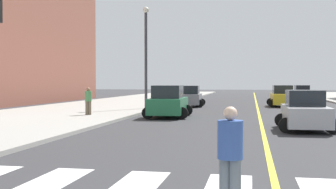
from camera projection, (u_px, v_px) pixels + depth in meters
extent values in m
cube|color=#9E9B93|center=(47.00, 116.00, 25.42)|extent=(10.00, 120.00, 0.15)
cube|color=yellow|center=(256.00, 103.00, 42.76)|extent=(0.16, 80.00, 0.01)
cube|color=gold|center=(283.00, 99.00, 35.93)|extent=(1.88, 3.98, 0.84)
cube|color=#1E2328|center=(282.00, 90.00, 36.14)|extent=(1.55, 2.00, 0.71)
cylinder|color=black|center=(272.00, 103.00, 34.89)|extent=(0.64, 0.22, 0.64)
cylinder|color=black|center=(296.00, 104.00, 34.59)|extent=(0.64, 0.22, 0.64)
cylinder|color=black|center=(270.00, 102.00, 37.30)|extent=(0.64, 0.22, 0.64)
cylinder|color=black|center=(292.00, 102.00, 37.00)|extent=(0.64, 0.22, 0.64)
cube|color=#B7B7BC|center=(305.00, 116.00, 18.41)|extent=(1.76, 3.81, 0.81)
cube|color=#1E2328|center=(305.00, 98.00, 18.61)|extent=(1.47, 1.91, 0.69)
cylinder|color=black|center=(286.00, 125.00, 17.42)|extent=(0.62, 0.21, 0.61)
cylinder|color=black|center=(332.00, 126.00, 17.11)|extent=(0.62, 0.21, 0.61)
cylinder|color=black|center=(281.00, 120.00, 19.73)|extent=(0.62, 0.21, 0.61)
cylinder|color=black|center=(322.00, 121.00, 19.42)|extent=(0.62, 0.21, 0.61)
cube|color=black|center=(302.00, 95.00, 47.23)|extent=(1.78, 3.78, 0.80)
cube|color=#1E2328|center=(302.00, 88.00, 47.43)|extent=(1.47, 1.90, 0.68)
cylinder|color=black|center=(295.00, 98.00, 46.24)|extent=(0.61, 0.21, 0.61)
cylinder|color=black|center=(312.00, 98.00, 45.95)|extent=(0.61, 0.21, 0.61)
cylinder|color=black|center=(293.00, 97.00, 48.53)|extent=(0.61, 0.21, 0.61)
cylinder|color=black|center=(309.00, 98.00, 48.24)|extent=(0.61, 0.21, 0.61)
cube|color=#236B42|center=(168.00, 106.00, 25.17)|extent=(2.03, 4.20, 0.88)
cube|color=#1E2328|center=(168.00, 92.00, 24.90)|extent=(1.65, 2.12, 0.75)
cylinder|color=black|center=(187.00, 110.00, 26.30)|extent=(0.68, 0.24, 0.67)
cylinder|color=black|center=(156.00, 110.00, 26.59)|extent=(0.68, 0.24, 0.67)
cylinder|color=black|center=(182.00, 113.00, 23.77)|extent=(0.68, 0.24, 0.67)
cylinder|color=black|center=(148.00, 113.00, 24.06)|extent=(0.68, 0.24, 0.67)
cube|color=slate|center=(190.00, 99.00, 35.96)|extent=(1.93, 3.95, 0.83)
cube|color=#1E2328|center=(190.00, 90.00, 35.71)|extent=(1.57, 2.00, 0.70)
cylinder|color=black|center=(202.00, 102.00, 37.03)|extent=(0.64, 0.23, 0.63)
cylinder|color=black|center=(181.00, 102.00, 37.28)|extent=(0.64, 0.23, 0.63)
cylinder|color=black|center=(200.00, 104.00, 34.65)|extent=(0.64, 0.23, 0.63)
cylinder|color=black|center=(178.00, 103.00, 34.90)|extent=(0.64, 0.23, 0.63)
cylinder|color=slate|center=(235.00, 185.00, 6.94)|extent=(0.19, 0.19, 0.82)
cylinder|color=slate|center=(225.00, 184.00, 7.02)|extent=(0.19, 0.19, 0.82)
cylinder|color=#335199|center=(230.00, 140.00, 6.96)|extent=(0.41, 0.41, 0.62)
sphere|color=beige|center=(230.00, 113.00, 6.94)|extent=(0.22, 0.22, 0.22)
cylinder|color=brown|center=(90.00, 108.00, 25.04)|extent=(0.18, 0.18, 0.78)
cylinder|color=brown|center=(87.00, 108.00, 25.04)|extent=(0.18, 0.18, 0.78)
cylinder|color=#47844C|center=(88.00, 96.00, 25.02)|extent=(0.39, 0.39, 0.59)
sphere|color=#936B4C|center=(88.00, 89.00, 25.01)|extent=(0.21, 0.21, 0.21)
cylinder|color=#38383D|center=(146.00, 60.00, 30.95)|extent=(0.20, 0.20, 6.85)
sphere|color=silver|center=(146.00, 10.00, 30.85)|extent=(0.44, 0.44, 0.44)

